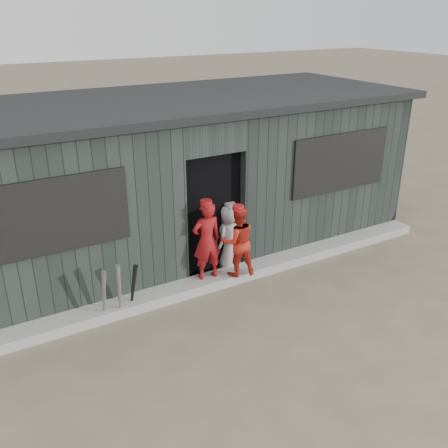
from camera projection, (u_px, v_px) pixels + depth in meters
ground at (295, 344)px, 6.37m from camera, size 80.00×80.00×0.00m
curb at (223, 278)px, 7.78m from camera, size 8.00×0.36×0.15m
bat_left at (104, 296)px, 6.65m from camera, size 0.09×0.26×0.83m
bat_mid at (119, 291)px, 6.73m from camera, size 0.10×0.21×0.86m
bat_right at (133, 287)px, 6.90m from camera, size 0.12×0.30×0.78m
player_red_left at (207, 240)px, 7.42m from camera, size 0.47×0.33×1.23m
player_red_right at (238, 241)px, 7.54m from camera, size 0.62×0.53×1.11m
player_grey_back at (230, 238)px, 7.96m from camera, size 0.67×0.57×1.15m
dugout at (174, 175)px, 8.64m from camera, size 8.30×3.30×2.62m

